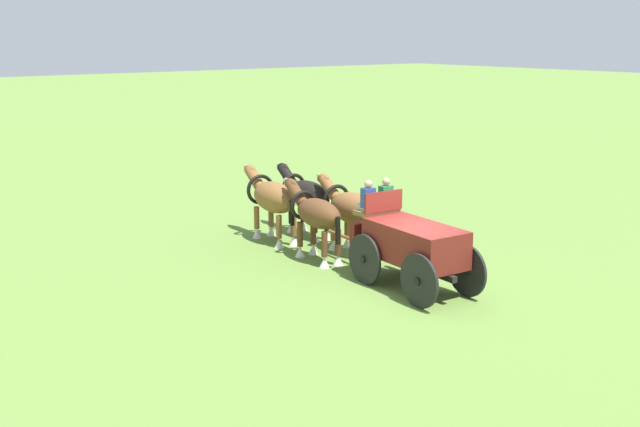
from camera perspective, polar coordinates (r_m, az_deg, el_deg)
The scene contains 6 objects.
ground_plane at distance 20.72m, azimuth 6.90°, elevation -5.58°, with size 220.00×220.00×0.00m, color olive.
show_wagon at distance 20.49m, azimuth 6.68°, elevation -2.19°, with size 5.87×1.97×2.72m.
draft_horse_rear_near at distance 22.88m, azimuth -0.31°, elevation -0.11°, with size 2.98×1.04×2.25m.
draft_horse_rear_off at distance 23.58m, azimuth 2.37°, elevation 0.30°, with size 3.22×1.15×2.25m.
draft_horse_lead_near at distance 25.03m, azimuth -3.51°, elevation 1.13°, with size 3.14×1.16×2.30m.
draft_horse_lead_off at distance 25.71m, azimuth -1.01°, elevation 1.35°, with size 3.17×1.06×2.23m.
Camera 1 is at (-13.83, 13.94, 6.63)m, focal length 43.52 mm.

